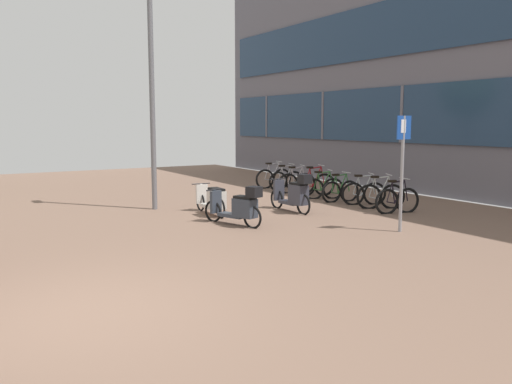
{
  "coord_description": "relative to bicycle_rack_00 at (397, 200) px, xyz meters",
  "views": [
    {
      "loc": [
        -1.43,
        -6.54,
        2.36
      ],
      "look_at": [
        2.95,
        0.66,
        1.24
      ],
      "focal_mm": 36.94,
      "sensor_mm": 36.0,
      "label": 1
    }
  ],
  "objects": [
    {
      "name": "ground",
      "position": [
        -7.35,
        -3.16,
        -0.36
      ],
      "size": [
        21.0,
        40.0,
        0.13
      ],
      "color": "#282D2C"
    },
    {
      "name": "bicycle_rack_00",
      "position": [
        0.0,
        0.0,
        0.0
      ],
      "size": [
        1.29,
        0.47,
        0.95
      ],
      "color": "black",
      "rests_on": "ground"
    },
    {
      "name": "bicycle_rack_01",
      "position": [
        0.17,
        0.77,
        0.01
      ],
      "size": [
        1.27,
        0.68,
        0.99
      ],
      "color": "black",
      "rests_on": "ground"
    },
    {
      "name": "bicycle_rack_02",
      "position": [
        0.26,
        1.54,
        -0.0
      ],
      "size": [
        1.23,
        0.63,
        0.95
      ],
      "color": "black",
      "rests_on": "ground"
    },
    {
      "name": "bicycle_rack_03",
      "position": [
        0.03,
        2.31,
        -0.01
      ],
      "size": [
        1.29,
        0.48,
        0.92
      ],
      "color": "black",
      "rests_on": "ground"
    },
    {
      "name": "bicycle_rack_04",
      "position": [
        0.0,
        3.08,
        -0.0
      ],
      "size": [
        1.23,
        0.59,
        0.94
      ],
      "color": "black",
      "rests_on": "ground"
    },
    {
      "name": "bicycle_rack_05",
      "position": [
        0.26,
        3.85,
        0.02
      ],
      "size": [
        1.4,
        0.5,
        1.02
      ],
      "color": "black",
      "rests_on": "ground"
    },
    {
      "name": "bicycle_rack_06",
      "position": [
        0.09,
        4.62,
        0.01
      ],
      "size": [
        1.28,
        0.52,
        0.97
      ],
      "color": "black",
      "rests_on": "ground"
    },
    {
      "name": "bicycle_rack_07",
      "position": [
        0.19,
        5.39,
        0.0
      ],
      "size": [
        1.31,
        0.48,
        0.97
      ],
      "color": "black",
      "rests_on": "ground"
    },
    {
      "name": "bicycle_rack_08",
      "position": [
        0.16,
        6.16,
        0.02
      ],
      "size": [
        1.42,
        0.48,
        1.01
      ],
      "color": "black",
      "rests_on": "ground"
    },
    {
      "name": "scooter_near",
      "position": [
        -4.36,
        0.69,
        0.1
      ],
      "size": [
        0.82,
        1.71,
        0.97
      ],
      "color": "black",
      "rests_on": "ground"
    },
    {
      "name": "scooter_mid",
      "position": [
        -2.2,
        1.53,
        0.14
      ],
      "size": [
        0.52,
        1.77,
        1.07
      ],
      "color": "black",
      "rests_on": "ground"
    },
    {
      "name": "scooter_far",
      "position": [
        -4.24,
        2.25,
        0.05
      ],
      "size": [
        0.52,
        1.79,
        0.77
      ],
      "color": "black",
      "rests_on": "ground"
    },
    {
      "name": "parking_sign",
      "position": [
        -1.7,
        -1.73,
        1.21
      ],
      "size": [
        0.4,
        0.07,
        2.5
      ],
      "color": "gray",
      "rests_on": "ground"
    },
    {
      "name": "lamp_post",
      "position": [
        -5.2,
        3.9,
        3.02
      ],
      "size": [
        0.2,
        0.52,
        6.07
      ],
      "color": "slate",
      "rests_on": "ground"
    }
  ]
}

